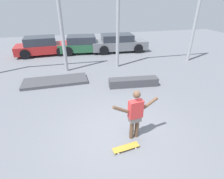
{
  "coord_description": "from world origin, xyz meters",
  "views": [
    {
      "loc": [
        -1.27,
        -4.24,
        3.91
      ],
      "look_at": [
        0.16,
        1.63,
        0.74
      ],
      "focal_mm": 28.0,
      "sensor_mm": 36.0,
      "label": 1
    }
  ],
  "objects": [
    {
      "name": "parked_car_green",
      "position": [
        -0.2,
        9.91,
        0.64
      ],
      "size": [
        4.04,
        2.23,
        1.31
      ],
      "rotation": [
        0.0,
        0.0,
        -0.08
      ],
      "color": "#28603D",
      "rests_on": "ground_plane"
    },
    {
      "name": "manual_pad",
      "position": [
        -2.19,
        4.49,
        0.07
      ],
      "size": [
        3.27,
        1.33,
        0.15
      ],
      "primitive_type": "cube",
      "rotation": [
        0.0,
        0.0,
        0.02
      ],
      "color": "#47474C",
      "rests_on": "ground_plane"
    },
    {
      "name": "parked_car_grey",
      "position": [
        2.64,
        9.57,
        0.67
      ],
      "size": [
        4.52,
        2.07,
        1.37
      ],
      "rotation": [
        0.0,
        0.0,
        -0.05
      ],
      "color": "slate",
      "rests_on": "ground_plane"
    },
    {
      "name": "skateboarder",
      "position": [
        0.4,
        -0.31,
        0.91
      ],
      "size": [
        1.46,
        0.28,
        1.65
      ],
      "rotation": [
        0.0,
        0.0,
        0.13
      ],
      "color": "brown",
      "rests_on": "ground_plane"
    },
    {
      "name": "grind_box",
      "position": [
        1.63,
        3.16,
        0.2
      ],
      "size": [
        2.47,
        0.77,
        0.4
      ],
      "primitive_type": "cube",
      "rotation": [
        0.0,
        0.0,
        -0.1
      ],
      "color": "#47474C",
      "rests_on": "ground_plane"
    },
    {
      "name": "canopy_support_right",
      "position": [
        4.16,
        6.07,
        3.27
      ],
      "size": [
        5.35,
        0.2,
        5.31
      ],
      "color": "#A5A8AD",
      "rests_on": "ground_plane"
    },
    {
      "name": "canopy_support_left",
      "position": [
        -4.16,
        6.07,
        3.27
      ],
      "size": [
        5.35,
        0.2,
        5.31
      ],
      "color": "#A5A8AD",
      "rests_on": "ground_plane"
    },
    {
      "name": "skateboard",
      "position": [
        -0.0,
        -0.74,
        0.06
      ],
      "size": [
        0.83,
        0.33,
        0.08
      ],
      "rotation": [
        0.0,
        0.0,
        0.13
      ],
      "color": "gold",
      "rests_on": "ground_plane"
    },
    {
      "name": "parked_car_red",
      "position": [
        -3.28,
        10.02,
        0.66
      ],
      "size": [
        4.14,
        2.15,
        1.36
      ],
      "rotation": [
        0.0,
        0.0,
        0.07
      ],
      "color": "red",
      "rests_on": "ground_plane"
    },
    {
      "name": "ground_plane",
      "position": [
        0.0,
        0.0,
        0.0
      ],
      "size": [
        36.0,
        36.0,
        0.0
      ],
      "primitive_type": "plane",
      "color": "slate"
    }
  ]
}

